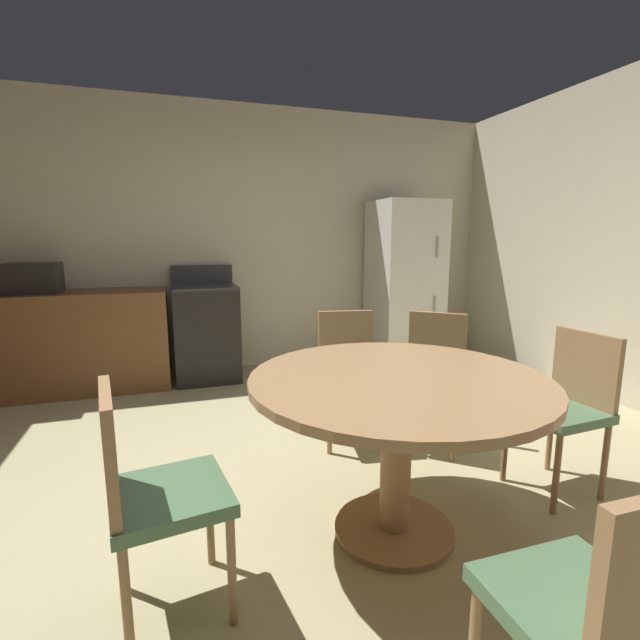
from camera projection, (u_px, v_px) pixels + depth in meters
name	position (u px, v px, depth m)	size (l,w,h in m)	color
ground_plane	(319.00, 512.00, 2.26)	(14.00, 14.00, 0.00)	tan
wall_back	(235.00, 240.00, 4.72)	(5.99, 0.12, 2.70)	beige
kitchen_counter	(51.00, 343.00, 3.98)	(1.98, 0.60, 0.90)	brown
oven_range	(206.00, 332.00, 4.39)	(0.60, 0.60, 1.10)	black
refrigerator	(404.00, 284.00, 4.91)	(0.68, 0.68, 1.76)	white
microwave	(31.00, 278.00, 3.85)	(0.44, 0.32, 0.26)	black
dining_table	(397.00, 408.00, 2.01)	(1.32, 1.32, 0.76)	#9E754C
chair_west	(149.00, 487.00, 1.57)	(0.45, 0.45, 0.87)	#9E754C
chair_east	(567.00, 401.00, 2.41)	(0.42, 0.42, 0.87)	#9E754C
chair_north	(349.00, 367.00, 3.06)	(0.46, 0.46, 0.87)	#9E754C
chair_northeast	(433.00, 370.00, 2.99)	(0.56, 0.56, 0.87)	#9E754C
chair_south	(607.00, 612.00, 1.04)	(0.40, 0.40, 0.87)	#9E754C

